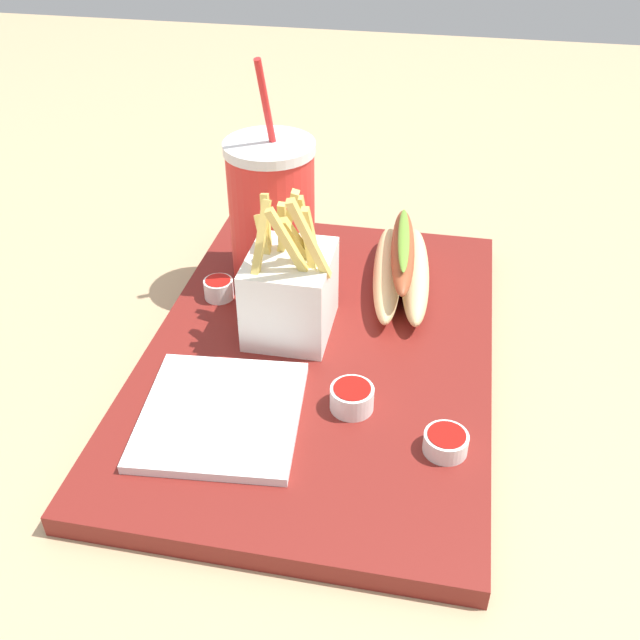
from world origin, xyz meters
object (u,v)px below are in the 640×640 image
hot_dog_1 (401,267)px  ketchup_cup_2 (219,288)px  ketchup_cup_1 (446,442)px  ketchup_cup_3 (352,397)px  napkin_stack (221,414)px  soda_cup (272,210)px  fries_basket (290,290)px

hot_dog_1 → ketchup_cup_2: size_ratio=6.20×
hot_dog_1 → ketchup_cup_1: bearing=14.4°
ketchup_cup_1 → ketchup_cup_3: size_ratio=0.96×
hot_dog_1 → napkin_stack: hot_dog_1 is taller
soda_cup → fries_basket: 0.11m
fries_basket → ketchup_cup_3: 0.13m
fries_basket → ketchup_cup_2: 0.10m
soda_cup → hot_dog_1: (0.00, 0.14, -0.05)m
soda_cup → fries_basket: size_ratio=1.46×
fries_basket → soda_cup: bearing=-157.2°
soda_cup → napkin_stack: (0.23, 0.01, -0.07)m
fries_basket → napkin_stack: bearing=-12.5°
ketchup_cup_3 → napkin_stack: (0.03, -0.11, -0.01)m
ketchup_cup_3 → ketchup_cup_1: bearing=66.5°
hot_dog_1 → ketchup_cup_1: 0.24m
fries_basket → ketchup_cup_3: fries_basket is taller
ketchup_cup_1 → ketchup_cup_2: size_ratio=1.18×
ketchup_cup_1 → napkin_stack: (-0.00, -0.19, -0.01)m
ketchup_cup_3 → ketchup_cup_2: bearing=-131.0°
ketchup_cup_1 → ketchup_cup_2: 0.30m
fries_basket → ketchup_cup_1: fries_basket is taller
napkin_stack → ketchup_cup_1: bearing=89.4°
ketchup_cup_2 → ketchup_cup_3: size_ratio=0.81×
fries_basket → hot_dog_1: 0.14m
napkin_stack → fries_basket: bearing=167.5°
soda_cup → ketchup_cup_2: soda_cup is taller
soda_cup → hot_dog_1: bearing=88.8°
fries_basket → ketchup_cup_1: size_ratio=4.50×
soda_cup → hot_dog_1: size_ratio=1.24×
ketchup_cup_2 → napkin_stack: bearing=17.8°
hot_dog_1 → ketchup_cup_1: hot_dog_1 is taller
ketchup_cup_1 → napkin_stack: size_ratio=0.26×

